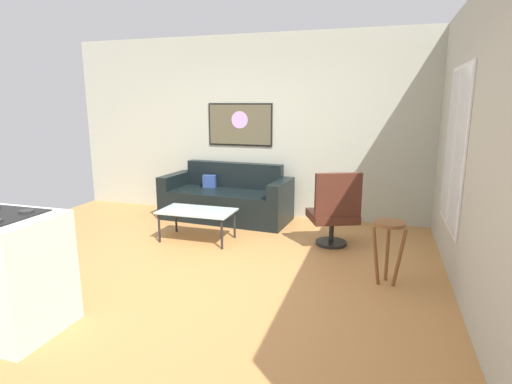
# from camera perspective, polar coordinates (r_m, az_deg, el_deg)

# --- Properties ---
(ground) EXTENTS (6.40, 6.40, 0.04)m
(ground) POSITION_cam_1_polar(r_m,az_deg,el_deg) (4.59, -8.37, -10.80)
(ground) COLOR #BB7F45
(back_wall) EXTENTS (6.40, 0.05, 2.80)m
(back_wall) POSITION_cam_1_polar(r_m,az_deg,el_deg) (6.51, 0.53, 9.01)
(back_wall) COLOR #B0B3A0
(back_wall) RESTS_ON ground
(right_wall) EXTENTS (0.05, 6.40, 2.80)m
(right_wall) POSITION_cam_1_polar(r_m,az_deg,el_deg) (4.19, 27.76, 5.81)
(right_wall) COLOR #B2B19F
(right_wall) RESTS_ON ground
(couch) EXTENTS (2.01, 0.95, 0.85)m
(couch) POSITION_cam_1_polar(r_m,az_deg,el_deg) (6.37, -4.09, -1.11)
(couch) COLOR black
(couch) RESTS_ON ground
(coffee_table) EXTENTS (0.97, 0.54, 0.40)m
(coffee_table) POSITION_cam_1_polar(r_m,az_deg,el_deg) (5.40, -8.20, -2.88)
(coffee_table) COLOR silver
(coffee_table) RESTS_ON ground
(armchair) EXTENTS (0.73, 0.72, 0.96)m
(armchair) POSITION_cam_1_polar(r_m,az_deg,el_deg) (5.17, 10.83, -2.63)
(armchair) COLOR black
(armchair) RESTS_ON ground
(bar_stool) EXTENTS (0.35, 0.34, 0.64)m
(bar_stool) POSITION_cam_1_polar(r_m,az_deg,el_deg) (4.24, 17.97, -5.98)
(bar_stool) COLOR brown
(bar_stool) RESTS_ON ground
(wall_painting) EXTENTS (1.06, 0.03, 0.67)m
(wall_painting) POSITION_cam_1_polar(r_m,az_deg,el_deg) (6.56, -2.25, 9.36)
(wall_painting) COLOR black
(window) EXTENTS (0.03, 1.20, 1.69)m
(window) POSITION_cam_1_polar(r_m,az_deg,el_deg) (4.78, 25.93, 5.49)
(window) COLOR silver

